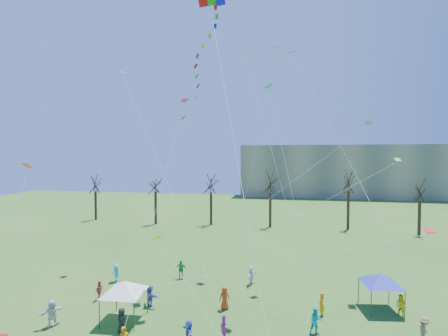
% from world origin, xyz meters
% --- Properties ---
extents(distant_building, '(60.00, 14.00, 15.00)m').
position_xyz_m(distant_building, '(22.00, 82.00, 7.50)').
color(distant_building, gray).
rests_on(distant_building, ground).
extents(bare_tree_row, '(69.93, 7.03, 9.74)m').
position_xyz_m(bare_tree_row, '(3.40, 37.03, 6.36)').
color(bare_tree_row, black).
rests_on(bare_tree_row, ground).
extents(big_box_kite, '(3.75, 6.81, 23.76)m').
position_xyz_m(big_box_kite, '(-1.70, 5.81, 17.95)').
color(big_box_kite, red).
rests_on(big_box_kite, ground).
extents(canopy_tent_white, '(3.80, 3.80, 2.85)m').
position_xyz_m(canopy_tent_white, '(-7.65, 5.63, 2.42)').
color(canopy_tent_white, '#3F3F44').
rests_on(canopy_tent_white, ground).
extents(canopy_tent_blue, '(3.68, 3.68, 2.79)m').
position_xyz_m(canopy_tent_blue, '(10.91, 10.62, 2.36)').
color(canopy_tent_blue, '#3F3F44').
rests_on(canopy_tent_blue, ground).
extents(festival_crowd, '(25.64, 14.53, 1.85)m').
position_xyz_m(festival_crowd, '(-1.40, 6.38, 0.86)').
color(festival_crowd, red).
rests_on(festival_crowd, ground).
extents(small_kites_aloft, '(28.25, 17.92, 32.81)m').
position_xyz_m(small_kites_aloft, '(0.42, 10.50, 13.51)').
color(small_kites_aloft, '#F64B0C').
rests_on(small_kites_aloft, ground).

